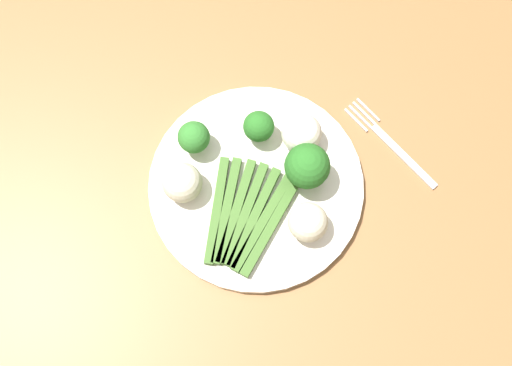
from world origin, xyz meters
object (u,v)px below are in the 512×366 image
object	(u,v)px
dining_table	(192,195)
cauliflower_outer_edge	(308,222)
broccoli_right	(259,127)
broccoli_back	(307,166)
cauliflower_mid	(302,133)
cauliflower_front_left	(182,183)
plate	(256,186)
asparagus_bundle	(245,216)
broccoli_near_center	(194,137)
fork	(391,143)

from	to	relation	value
dining_table	cauliflower_outer_edge	xyz separation A→B (m)	(0.11, -0.14, 0.13)
cauliflower_outer_edge	broccoli_right	bearing A→B (deg)	89.40
broccoli_back	cauliflower_mid	size ratio (longest dim) A/B	1.34
cauliflower_front_left	dining_table	bearing A→B (deg)	64.71
plate	asparagus_bundle	distance (m)	0.05
asparagus_bundle	broccoli_near_center	world-z (taller)	broccoli_near_center
broccoli_near_center	cauliflower_outer_edge	bearing A→B (deg)	-63.86
asparagus_bundle	cauliflower_outer_edge	world-z (taller)	cauliflower_outer_edge
broccoli_right	cauliflower_outer_edge	bearing A→B (deg)	-90.60
plate	cauliflower_outer_edge	xyz separation A→B (m)	(0.03, -0.08, 0.03)
cauliflower_outer_edge	cauliflower_front_left	world-z (taller)	cauliflower_front_left
dining_table	cauliflower_front_left	distance (m)	0.13
broccoli_back	cauliflower_mid	bearing A→B (deg)	69.27
asparagus_bundle	broccoli_back	size ratio (longest dim) A/B	2.22
asparagus_bundle	cauliflower_mid	xyz separation A→B (m)	(0.12, 0.06, 0.02)
broccoli_back	fork	bearing A→B (deg)	-2.63
broccoli_near_center	cauliflower_outer_edge	size ratio (longest dim) A/B	1.02
cauliflower_front_left	fork	distance (m)	0.29
broccoli_right	cauliflower_outer_edge	world-z (taller)	same
plate	fork	xyz separation A→B (m)	(0.20, -0.03, -0.01)
cauliflower_mid	fork	world-z (taller)	cauliflower_mid
cauliflower_front_left	cauliflower_mid	size ratio (longest dim) A/B	0.98
broccoli_near_center	broccoli_right	distance (m)	0.09
fork	dining_table	bearing A→B (deg)	58.56
plate	broccoli_back	size ratio (longest dim) A/B	3.96
asparagus_bundle	cauliflower_front_left	xyz separation A→B (m)	(-0.06, 0.07, 0.02)
broccoli_near_center	cauliflower_front_left	bearing A→B (deg)	-128.75
broccoli_right	cauliflower_outer_edge	distance (m)	0.14
asparagus_bundle	cauliflower_front_left	size ratio (longest dim) A/B	3.05
broccoli_right	asparagus_bundle	bearing A→B (deg)	-125.24
broccoli_back	broccoli_right	size ratio (longest dim) A/B	1.42
broccoli_back	cauliflower_outer_edge	xyz separation A→B (m)	(-0.03, -0.06, -0.02)
dining_table	asparagus_bundle	size ratio (longest dim) A/B	8.91
broccoli_near_center	fork	distance (m)	0.27
dining_table	cauliflower_front_left	bearing A→B (deg)	-115.29
broccoli_back	cauliflower_outer_edge	size ratio (longest dim) A/B	1.41
dining_table	fork	xyz separation A→B (m)	(0.28, -0.08, 0.09)
broccoli_back	cauliflower_mid	distance (m)	0.05
cauliflower_mid	plate	bearing A→B (deg)	-160.36
plate	cauliflower_mid	bearing A→B (deg)	19.64
dining_table	cauliflower_mid	bearing A→B (deg)	-9.21
broccoli_near_center	fork	bearing A→B (deg)	-24.39
broccoli_back	broccoli_near_center	bearing A→B (deg)	136.99
cauliflower_outer_edge	cauliflower_mid	bearing A→B (deg)	66.31
broccoli_near_center	cauliflower_mid	world-z (taller)	cauliflower_mid
broccoli_right	cauliflower_outer_edge	size ratio (longest dim) A/B	0.99
broccoli_back	cauliflower_outer_edge	world-z (taller)	broccoli_back
cauliflower_front_left	asparagus_bundle	bearing A→B (deg)	-52.23
cauliflower_mid	fork	bearing A→B (deg)	-25.65
fork	cauliflower_outer_edge	bearing A→B (deg)	94.05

